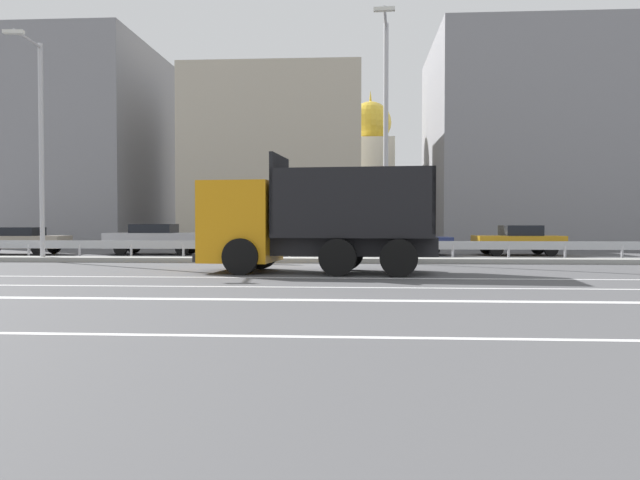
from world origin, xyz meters
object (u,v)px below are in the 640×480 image
(median_road_sign, at_px, (235,229))
(street_lamp_2, at_px, (386,129))
(parked_car_4, at_px, (281,241))
(church_tower, at_px, (370,174))
(dump_truck, at_px, (288,227))
(parked_car_6, at_px, (518,240))
(street_lamp_1, at_px, (39,139))
(parked_car_3, at_px, (157,239))
(parked_car_5, at_px, (398,240))
(parked_car_2, at_px, (16,240))

(median_road_sign, distance_m, street_lamp_2, 6.67)
(parked_car_4, relative_size, church_tower, 0.36)
(street_lamp_2, height_order, parked_car_4, street_lamp_2)
(dump_truck, bearing_deg, parked_car_4, 13.35)
(parked_car_4, bearing_deg, parked_car_6, 88.25)
(street_lamp_1, distance_m, church_tower, 28.71)
(dump_truck, height_order, parked_car_3, dump_truck)
(street_lamp_1, height_order, parked_car_5, street_lamp_1)
(street_lamp_1, height_order, parked_car_4, street_lamp_1)
(parked_car_6, bearing_deg, church_tower, 14.97)
(parked_car_5, bearing_deg, parked_car_6, -92.16)
(street_lamp_2, distance_m, parked_car_5, 7.27)
(dump_truck, distance_m, church_tower, 30.42)
(parked_car_3, xyz_separation_m, church_tower, (10.26, 20.00, 4.53))
(parked_car_2, bearing_deg, parked_car_4, -90.92)
(parked_car_4, bearing_deg, parked_car_5, 89.57)
(church_tower, bearing_deg, parked_car_3, -117.15)
(parked_car_5, bearing_deg, dump_truck, 155.96)
(dump_truck, height_order, parked_car_6, dump_truck)
(parked_car_5, bearing_deg, median_road_sign, 128.19)
(parked_car_6, xyz_separation_m, church_tower, (-6.40, 19.71, 4.57))
(median_road_sign, height_order, parked_car_5, median_road_sign)
(street_lamp_1, height_order, parked_car_2, street_lamp_1)
(parked_car_5, height_order, church_tower, church_tower)
(street_lamp_1, xyz_separation_m, parked_car_5, (13.81, 5.84, -3.93))
(parked_car_2, bearing_deg, parked_car_6, -90.37)
(street_lamp_1, relative_size, parked_car_4, 1.98)
(dump_truck, xyz_separation_m, parked_car_5, (3.87, 10.21, -0.65))
(dump_truck, bearing_deg, parked_car_3, 41.18)
(parked_car_2, distance_m, church_tower, 26.85)
(parked_car_3, xyz_separation_m, parked_car_5, (11.20, 0.19, -0.03))
(street_lamp_2, relative_size, parked_car_2, 1.83)
(dump_truck, distance_m, parked_car_3, 12.43)
(street_lamp_2, relative_size, parked_car_4, 2.10)
(street_lamp_2, bearing_deg, parked_car_6, 43.79)
(parked_car_2, height_order, parked_car_6, parked_car_6)
(parked_car_3, bearing_deg, street_lamp_1, -26.95)
(parked_car_2, relative_size, parked_car_6, 1.20)
(dump_truck, distance_m, parked_car_4, 9.99)
(parked_car_2, relative_size, parked_car_3, 1.04)
(parked_car_2, height_order, parked_car_4, parked_car_4)
(dump_truck, xyz_separation_m, street_lamp_2, (3.07, 4.31, 3.52))
(parked_car_4, bearing_deg, street_lamp_1, -61.25)
(parked_car_3, bearing_deg, parked_car_5, 88.79)
(median_road_sign, bearing_deg, parked_car_4, 78.56)
(dump_truck, xyz_separation_m, parked_car_4, (-1.45, 9.86, -0.69))
(parked_car_4, distance_m, parked_car_5, 5.33)
(parked_car_4, bearing_deg, median_road_sign, -15.59)
(parked_car_2, height_order, parked_car_3, parked_car_3)
(street_lamp_1, relative_size, parked_car_6, 2.09)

